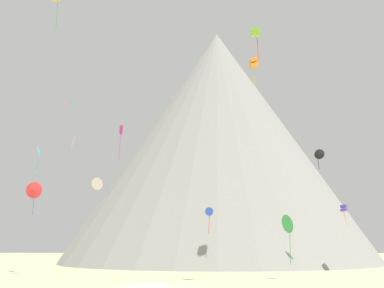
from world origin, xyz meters
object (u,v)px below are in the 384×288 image
kite_magenta_mid (121,135)px  kite_indigo_low (344,208)px  kite_lime_high (255,33)px  kite_cyan_mid (39,153)px  kite_blue_low (209,212)px  kite_rainbow_high (65,105)px  rock_massif (212,155)px  kite_orange_high (254,63)px  kite_green_low (288,224)px  kite_black_mid (319,154)px  kite_red_low (34,190)px  kite_pink_mid (73,142)px  kite_white_low (98,184)px

kite_magenta_mid → kite_indigo_low: bearing=117.8°
kite_lime_high → kite_cyan_mid: bearing=148.4°
kite_blue_low → kite_rainbow_high: (-24.76, 2.59, 18.46)m
rock_massif → kite_cyan_mid: 52.88m
kite_cyan_mid → kite_orange_high: bearing=-106.4°
rock_massif → kite_green_low: bearing=-80.4°
kite_lime_high → kite_black_mid: (12.91, 25.49, -11.13)m
rock_massif → kite_lime_high: 66.02m
kite_green_low → kite_magenta_mid: (-23.01, 0.76, 12.51)m
kite_rainbow_high → kite_cyan_mid: bearing=-30.2°
kite_indigo_low → kite_red_low: 51.77m
kite_rainbow_high → kite_blue_low: bearing=108.4°
kite_lime_high → kite_pink_mid: (-24.29, 7.46, -12.32)m
kite_indigo_low → kite_red_low: size_ratio=0.74×
kite_cyan_mid → kite_orange_high: size_ratio=0.99×
kite_indigo_low → rock_massif: bearing=64.7°
kite_orange_high → kite_red_low: (-34.84, -1.60, -21.04)m
kite_green_low → kite_indigo_low: (12.81, 19.72, 3.38)m
kite_orange_high → kite_magenta_mid: 26.49m
kite_orange_high → kite_red_low: size_ratio=0.92×
kite_magenta_mid → kite_rainbow_high: bearing=-139.1°
kite_rainbow_high → kite_black_mid: size_ratio=0.29×
kite_orange_high → rock_massif: bearing=-176.1°
kite_black_mid → kite_green_low: bearing=-88.7°
rock_massif → kite_pink_mid: bearing=-108.5°
kite_magenta_mid → kite_white_low: 7.63m
kite_cyan_mid → kite_black_mid: 46.70m
kite_black_mid → rock_massif: bearing=141.9°
kite_white_low → kite_blue_low: bearing=-130.4°
kite_cyan_mid → kite_green_low: bearing=-121.7°
kite_green_low → kite_lime_high: bearing=127.4°
kite_magenta_mid → kite_white_low: size_ratio=2.68×
kite_orange_high → kite_cyan_mid: bearing=-97.1°
kite_orange_high → kite_magenta_mid: kite_orange_high is taller
rock_massif → kite_magenta_mid: rock_massif is taller
kite_white_low → kite_pink_mid: (-2.66, -4.12, 5.27)m
kite_lime_high → kite_black_mid: 30.67m
kite_red_low → kite_pink_mid: kite_pink_mid is taller
kite_pink_mid → rock_massif: bearing=-171.4°
kite_green_low → kite_lime_high: size_ratio=1.55×
kite_lime_high → kite_red_low: bearing=152.2°
kite_red_low → rock_massif: bearing=58.1°
kite_indigo_low → kite_magenta_mid: 41.54m
kite_green_low → rock_massif: bearing=-16.4°
kite_black_mid → kite_orange_high: bearing=-126.5°
kite_blue_low → kite_orange_high: (7.47, -1.40, 24.30)m
kite_cyan_mid → kite_lime_high: size_ratio=1.09×
kite_lime_high → kite_indigo_low: bearing=60.4°
kite_orange_high → kite_red_low: kite_orange_high is taller
kite_orange_high → kite_pink_mid: (-26.01, -12.75, -15.58)m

